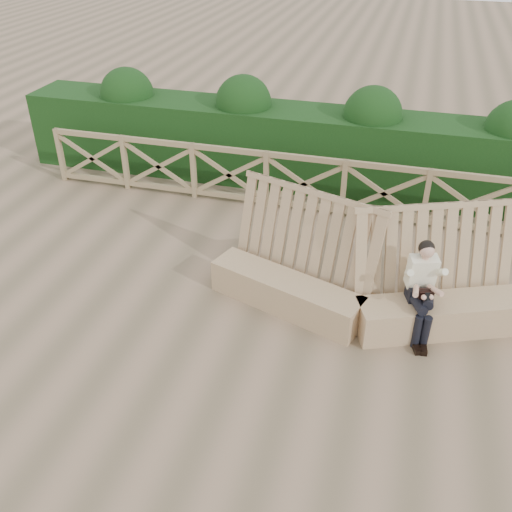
# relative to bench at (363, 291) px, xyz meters

# --- Properties ---
(ground) EXTENTS (60.00, 60.00, 0.00)m
(ground) POSITION_rel_bench_xyz_m (-1.41, -0.69, -0.41)
(ground) COLOR brown
(ground) RESTS_ON ground
(bench) EXTENTS (4.39, 1.57, 1.62)m
(bench) POSITION_rel_bench_xyz_m (0.00, 0.00, 0.00)
(bench) COLOR #9C8159
(bench) RESTS_ON ground
(woman) EXTENTS (0.47, 0.81, 1.35)m
(woman) POSITION_rel_bench_xyz_m (0.74, -0.15, 0.34)
(woman) COLOR black
(woman) RESTS_ON ground
(guardrail) EXTENTS (10.10, 0.09, 1.10)m
(guardrail) POSITION_rel_bench_xyz_m (-1.41, 2.81, 0.15)
(guardrail) COLOR #8B7751
(guardrail) RESTS_ON ground
(hedge) EXTENTS (12.00, 1.20, 1.50)m
(hedge) POSITION_rel_bench_xyz_m (-1.41, 4.01, 0.34)
(hedge) COLOR black
(hedge) RESTS_ON ground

